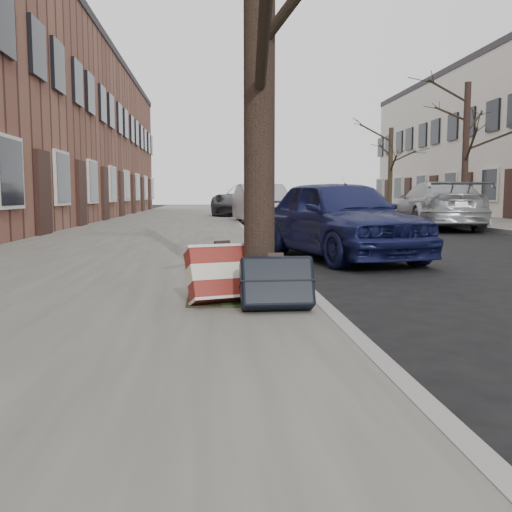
{
  "coord_description": "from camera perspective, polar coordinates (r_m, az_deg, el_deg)",
  "views": [
    {
      "loc": [
        -2.21,
        -3.9,
        1.05
      ],
      "look_at": [
        -1.84,
        0.8,
        0.55
      ],
      "focal_mm": 40.0,
      "sensor_mm": 36.0,
      "label": 1
    }
  ],
  "objects": [
    {
      "name": "car_near_back",
      "position": [
        26.86,
        -0.49,
        5.57
      ],
      "size": [
        4.28,
        6.3,
        1.6
      ],
      "primitive_type": "imported",
      "rotation": [
        0.0,
        0.0,
        -0.31
      ],
      "color": "#3D3C41",
      "rests_on": "ground"
    },
    {
      "name": "tree_far_c",
      "position": [
        30.91,
        13.28,
        8.31
      ],
      "size": [
        0.24,
        0.24,
        4.41
      ],
      "primitive_type": "cylinder",
      "color": "black",
      "rests_on": "far_sidewalk"
    },
    {
      "name": "far_sidewalk",
      "position": [
        21.41,
        23.33,
        2.95
      ],
      "size": [
        4.0,
        70.0,
        0.12
      ],
      "primitive_type": "cube",
      "color": "slate",
      "rests_on": "ground"
    },
    {
      "name": "dirt_patch",
      "position": [
        5.19,
        -2.17,
        -4.14
      ],
      "size": [
        0.85,
        0.85,
        0.02
      ],
      "primitive_type": "cube",
      "color": "black",
      "rests_on": "near_sidewalk"
    },
    {
      "name": "car_far_back",
      "position": [
        25.68,
        10.8,
        5.14
      ],
      "size": [
        2.22,
        4.14,
        1.34
      ],
      "primitive_type": "imported",
      "rotation": [
        0.0,
        0.0,
        2.97
      ],
      "color": "maroon",
      "rests_on": "ground"
    },
    {
      "name": "car_near_front",
      "position": [
        9.56,
        8.33,
        3.77
      ],
      "size": [
        2.5,
        4.21,
        1.34
      ],
      "primitive_type": "imported",
      "rotation": [
        0.0,
        0.0,
        0.25
      ],
      "color": "#161A4A",
      "rests_on": "ground"
    },
    {
      "name": "near_sidewalk",
      "position": [
        18.99,
        -9.09,
        3.04
      ],
      "size": [
        5.0,
        70.0,
        0.12
      ],
      "primitive_type": "cube",
      "color": "gray",
      "rests_on": "ground"
    },
    {
      "name": "tree_far_b",
      "position": [
        22.71,
        20.22,
        9.74
      ],
      "size": [
        0.24,
        0.24,
        5.03
      ],
      "primitive_type": "cylinder",
      "color": "black",
      "rests_on": "far_sidewalk"
    },
    {
      "name": "suitcase_navy",
      "position": [
        4.59,
        2.1,
        -2.67
      ],
      "size": [
        0.6,
        0.36,
        0.46
      ],
      "primitive_type": "cube",
      "rotation": [
        -0.42,
        0.0,
        0.02
      ],
      "color": "black",
      "rests_on": "near_sidewalk"
    },
    {
      "name": "suitcase_red",
      "position": [
        4.91,
        -2.98,
        -1.82
      ],
      "size": [
        0.74,
        0.55,
        0.51
      ],
      "primitive_type": "cube",
      "rotation": [
        -0.42,
        0.0,
        0.32
      ],
      "color": "maroon",
      "rests_on": "near_sidewalk"
    },
    {
      "name": "car_far_front",
      "position": [
        18.52,
        17.57,
        4.82
      ],
      "size": [
        2.58,
        5.21,
        1.45
      ],
      "primitive_type": "imported",
      "rotation": [
        0.0,
        0.0,
        3.03
      ],
      "color": "#979A9D",
      "rests_on": "ground"
    },
    {
      "name": "car_near_mid",
      "position": [
        20.14,
        0.6,
        5.17
      ],
      "size": [
        1.97,
        4.53,
        1.45
      ],
      "primitive_type": "imported",
      "rotation": [
        0.0,
        0.0,
        0.1
      ],
      "color": "#A8A9B0",
      "rests_on": "ground"
    }
  ]
}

